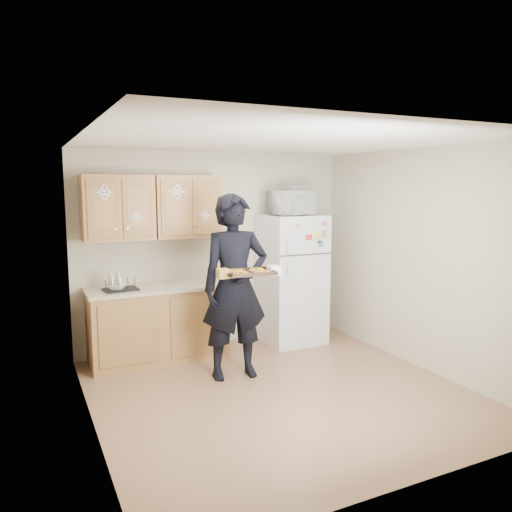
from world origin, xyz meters
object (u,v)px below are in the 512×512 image
at_px(microwave, 292,203).
at_px(person, 235,287).
at_px(baking_tray, 249,273).
at_px(dish_rack, 121,284).
at_px(refrigerator, 292,279).

bearing_deg(microwave, person, -153.57).
relative_size(person, baking_tray, 4.06).
bearing_deg(dish_rack, person, -37.98).
height_order(person, baking_tray, person).
bearing_deg(refrigerator, microwave, -125.60).
height_order(baking_tray, dish_rack, baking_tray).
xyz_separation_m(microwave, dish_rack, (-2.20, 0.05, -0.89)).
xyz_separation_m(baking_tray, dish_rack, (-1.09, 1.13, -0.22)).
relative_size(refrigerator, baking_tray, 3.46).
bearing_deg(baking_tray, microwave, 49.22).
xyz_separation_m(refrigerator, dish_rack, (-2.24, -0.00, 0.12)).
xyz_separation_m(refrigerator, microwave, (-0.04, -0.05, 1.01)).
bearing_deg(person, baking_tray, -79.66).
relative_size(person, dish_rack, 5.44).
relative_size(baking_tray, dish_rack, 1.34).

